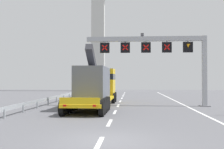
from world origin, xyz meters
The scene contains 7 objects.
ground centered at (0.00, 0.00, 0.00)m, with size 112.00×112.00×0.00m, color #5B5B60.
lane_markings centered at (-0.19, 17.72, 0.01)m, with size 0.20×50.04×0.01m.
edge_line_right centered at (6.20, 12.00, 0.01)m, with size 0.20×63.00×0.01m, color silver.
overhead_lane_gantry centered at (3.85, 14.98, 5.33)m, with size 11.50×0.90×6.88m.
heavy_haul_truck_yellow centered at (-2.16, 14.61, 1.99)m, with size 3.19×14.10×5.30m.
guardrail_left centered at (-7.04, 15.07, 0.56)m, with size 0.13×34.13×0.76m.
bridge_pylon_distant centered at (-6.20, 49.18, 19.80)m, with size 9.00×2.00×38.81m.
Camera 1 is at (1.06, -11.40, 2.48)m, focal length 44.58 mm.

